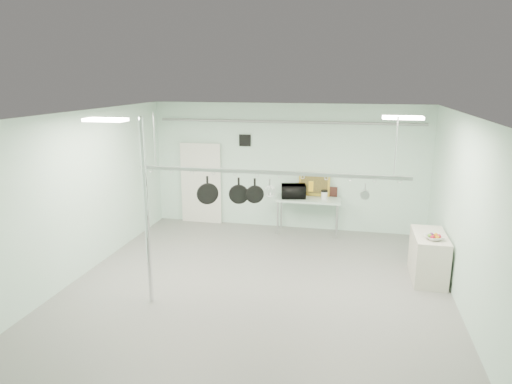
% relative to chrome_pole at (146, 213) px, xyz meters
% --- Properties ---
extents(floor, '(8.00, 8.00, 0.00)m').
position_rel_chrome_pole_xyz_m(floor, '(1.70, 0.60, -1.60)').
color(floor, gray).
rests_on(floor, ground).
extents(ceiling, '(7.00, 8.00, 0.02)m').
position_rel_chrome_pole_xyz_m(ceiling, '(1.70, 0.60, 1.59)').
color(ceiling, silver).
rests_on(ceiling, back_wall).
extents(back_wall, '(7.00, 0.02, 3.20)m').
position_rel_chrome_pole_xyz_m(back_wall, '(1.70, 4.59, 0.00)').
color(back_wall, silver).
rests_on(back_wall, floor).
extents(right_wall, '(0.02, 8.00, 3.20)m').
position_rel_chrome_pole_xyz_m(right_wall, '(5.19, 0.60, 0.00)').
color(right_wall, silver).
rests_on(right_wall, floor).
extents(door, '(1.10, 0.10, 2.20)m').
position_rel_chrome_pole_xyz_m(door, '(-0.60, 4.54, -0.55)').
color(door, silver).
rests_on(door, floor).
extents(wall_vent, '(0.30, 0.04, 0.30)m').
position_rel_chrome_pole_xyz_m(wall_vent, '(0.60, 4.57, 0.65)').
color(wall_vent, black).
rests_on(wall_vent, back_wall).
extents(conduit_pipe, '(6.60, 0.07, 0.07)m').
position_rel_chrome_pole_xyz_m(conduit_pipe, '(1.70, 4.50, 1.15)').
color(conduit_pipe, gray).
rests_on(conduit_pipe, back_wall).
extents(chrome_pole, '(0.08, 0.08, 3.20)m').
position_rel_chrome_pole_xyz_m(chrome_pole, '(0.00, 0.00, 0.00)').
color(chrome_pole, silver).
rests_on(chrome_pole, floor).
extents(prep_table, '(1.60, 0.70, 0.91)m').
position_rel_chrome_pole_xyz_m(prep_table, '(2.30, 4.20, -0.77)').
color(prep_table, silver).
rests_on(prep_table, floor).
extents(side_cabinet, '(0.60, 1.20, 0.90)m').
position_rel_chrome_pole_xyz_m(side_cabinet, '(4.85, 2.00, -1.15)').
color(side_cabinet, beige).
rests_on(side_cabinet, floor).
extents(pot_rack, '(4.80, 0.06, 1.00)m').
position_rel_chrome_pole_xyz_m(pot_rack, '(1.90, 0.90, 0.63)').
color(pot_rack, '#B7B7BC').
rests_on(pot_rack, ceiling).
extents(light_panel_left, '(0.65, 0.30, 0.05)m').
position_rel_chrome_pole_xyz_m(light_panel_left, '(-0.50, -0.20, 1.56)').
color(light_panel_left, white).
rests_on(light_panel_left, ceiling).
extents(light_panel_right, '(0.65, 0.30, 0.05)m').
position_rel_chrome_pole_xyz_m(light_panel_right, '(4.10, 1.20, 1.56)').
color(light_panel_right, white).
rests_on(light_panel_right, ceiling).
extents(microwave, '(0.66, 0.51, 0.33)m').
position_rel_chrome_pole_xyz_m(microwave, '(1.93, 4.18, -0.53)').
color(microwave, black).
rests_on(microwave, prep_table).
extents(coffee_canister, '(0.19, 0.19, 0.20)m').
position_rel_chrome_pole_xyz_m(coffee_canister, '(2.69, 4.17, -0.60)').
color(coffee_canister, silver).
rests_on(coffee_canister, prep_table).
extents(painting_large, '(0.78, 0.15, 0.58)m').
position_rel_chrome_pole_xyz_m(painting_large, '(2.41, 4.50, -0.41)').
color(painting_large, gold).
rests_on(painting_large, prep_table).
extents(painting_small, '(0.30, 0.08, 0.25)m').
position_rel_chrome_pole_xyz_m(painting_small, '(2.84, 4.50, -0.57)').
color(painting_small, black).
rests_on(painting_small, prep_table).
extents(fruit_bowl, '(0.42, 0.42, 0.08)m').
position_rel_chrome_pole_xyz_m(fruit_bowl, '(4.87, 1.71, -0.66)').
color(fruit_bowl, silver).
rests_on(fruit_bowl, side_cabinet).
extents(skillet_left, '(0.38, 0.24, 0.54)m').
position_rel_chrome_pole_xyz_m(skillet_left, '(0.78, 0.90, 0.22)').
color(skillet_left, black).
rests_on(skillet_left, pot_rack).
extents(skillet_mid, '(0.36, 0.12, 0.49)m').
position_rel_chrome_pole_xyz_m(skillet_mid, '(1.36, 0.90, 0.24)').
color(skillet_mid, black).
rests_on(skillet_mid, pot_rack).
extents(skillet_right, '(0.33, 0.15, 0.45)m').
position_rel_chrome_pole_xyz_m(skillet_right, '(1.66, 0.90, 0.26)').
color(skillet_right, black).
rests_on(skillet_right, pot_rack).
extents(whisk, '(0.26, 0.26, 0.36)m').
position_rel_chrome_pole_xyz_m(whisk, '(1.93, 0.90, 0.31)').
color(whisk, '#A3A4A8').
rests_on(whisk, pot_rack).
extents(grater, '(0.08, 0.02, 0.20)m').
position_rel_chrome_pole_xyz_m(grater, '(2.65, 0.90, 0.39)').
color(grater, orange).
rests_on(grater, pot_rack).
extents(saucepan, '(0.17, 0.13, 0.27)m').
position_rel_chrome_pole_xyz_m(saucepan, '(3.55, 0.90, 0.35)').
color(saucepan, '#AEAFB3').
rests_on(saucepan, pot_rack).
extents(fruit_cluster, '(0.24, 0.24, 0.09)m').
position_rel_chrome_pole_xyz_m(fruit_cluster, '(4.87, 1.71, -0.62)').
color(fruit_cluster, red).
rests_on(fruit_cluster, fruit_bowl).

